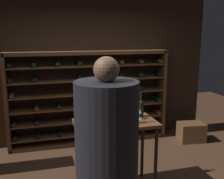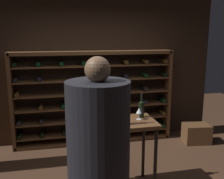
{
  "view_description": "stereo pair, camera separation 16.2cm",
  "coord_description": "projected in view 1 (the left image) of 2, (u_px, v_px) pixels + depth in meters",
  "views": [
    {
      "loc": [
        -0.84,
        -2.85,
        2.02
      ],
      "look_at": [
        0.02,
        0.25,
        1.34
      ],
      "focal_mm": 42.01,
      "sensor_mm": 36.0,
      "label": 1
    },
    {
      "loc": [
        -0.69,
        -2.89,
        2.02
      ],
      "look_at": [
        0.02,
        0.25,
        1.34
      ],
      "focal_mm": 42.01,
      "sensor_mm": 36.0,
      "label": 2
    }
  ],
  "objects": [
    {
      "name": "back_wall",
      "position": [
        86.0,
        71.0,
        4.94
      ],
      "size": [
        4.83,
        0.1,
        2.69
      ],
      "primitive_type": "cube",
      "color": "#332319",
      "rests_on": "ground"
    },
    {
      "name": "wine_rack",
      "position": [
        90.0,
        98.0,
        4.86
      ],
      "size": [
        2.95,
        0.32,
        1.73
      ],
      "color": "brown",
      "rests_on": "ground"
    },
    {
      "name": "tasting_table",
      "position": [
        116.0,
        132.0,
        3.32
      ],
      "size": [
        1.03,
        0.55,
        0.94
      ],
      "color": "brown",
      "rests_on": "ground"
    },
    {
      "name": "person_guest_plum_blouse",
      "position": [
        107.0,
        162.0,
        2.08
      ],
      "size": [
        0.5,
        0.5,
        1.86
      ],
      "rotation": [
        0.0,
        0.0,
        0.21
      ],
      "color": "#2F2F2F",
      "rests_on": "ground"
    },
    {
      "name": "wine_crate",
      "position": [
        191.0,
        132.0,
        5.04
      ],
      "size": [
        0.52,
        0.4,
        0.36
      ],
      "primitive_type": "cube",
      "rotation": [
        0.0,
        0.0,
        -0.14
      ],
      "color": "brown",
      "rests_on": "ground"
    },
    {
      "name": "wine_bottle_red_label",
      "position": [
        127.0,
        113.0,
        3.18
      ],
      "size": [
        0.08,
        0.08,
        0.37
      ],
      "color": "black",
      "rests_on": "tasting_table"
    },
    {
      "name": "wine_bottle_gold_foil",
      "position": [
        88.0,
        118.0,
        2.96
      ],
      "size": [
        0.08,
        0.08,
        0.4
      ],
      "color": "#4C3314",
      "rests_on": "tasting_table"
    },
    {
      "name": "wine_bottle_black_capsule",
      "position": [
        141.0,
        108.0,
        3.47
      ],
      "size": [
        0.08,
        0.08,
        0.32
      ],
      "color": "black",
      "rests_on": "tasting_table"
    },
    {
      "name": "wine_glass_stemmed_center",
      "position": [
        86.0,
        118.0,
        3.12
      ],
      "size": [
        0.08,
        0.08,
        0.13
      ],
      "color": "silver",
      "rests_on": "tasting_table"
    },
    {
      "name": "wine_glass_stemmed_right",
      "position": [
        139.0,
        111.0,
        3.37
      ],
      "size": [
        0.07,
        0.07,
        0.15
      ],
      "color": "silver",
      "rests_on": "tasting_table"
    }
  ]
}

